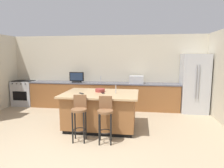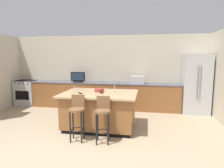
{
  "view_description": "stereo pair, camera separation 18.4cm",
  "coord_description": "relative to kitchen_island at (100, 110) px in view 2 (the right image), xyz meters",
  "views": [
    {
      "loc": [
        1.31,
        -3.07,
        1.87
      ],
      "look_at": [
        0.45,
        2.75,
        1.03
      ],
      "focal_mm": 31.55,
      "sensor_mm": 36.0,
      "label": 1
    },
    {
      "loc": [
        1.49,
        -3.04,
        1.87
      ],
      "look_at": [
        0.45,
        2.75,
        1.03
      ],
      "focal_mm": 31.55,
      "sensor_mm": 36.0,
      "label": 2
    }
  ],
  "objects": [
    {
      "name": "microwave",
      "position": [
        0.87,
        1.95,
        0.58
      ],
      "size": [
        0.48,
        0.36,
        0.26
      ],
      "primitive_type": "cube",
      "color": "#B7BABF",
      "rests_on": "counter_back"
    },
    {
      "name": "bar_stool_right",
      "position": [
        0.28,
        -0.85,
        0.13
      ],
      "size": [
        0.34,
        0.35,
        1.01
      ],
      "rotation": [
        0.0,
        0.0,
        0.13
      ],
      "color": "brown",
      "rests_on": "ground_plane"
    },
    {
      "name": "cell_phone",
      "position": [
        0.07,
        -0.04,
        0.46
      ],
      "size": [
        0.12,
        0.17,
        0.01
      ],
      "primitive_type": "cube",
      "rotation": [
        0.0,
        0.0,
        0.37
      ],
      "color": "black",
      "rests_on": "kitchen_island"
    },
    {
      "name": "kitchen_island",
      "position": [
        0.0,
        0.0,
        0.0
      ],
      "size": [
        1.91,
        1.36,
        0.93
      ],
      "color": "black",
      "rests_on": "ground_plane"
    },
    {
      "name": "sink_faucet_back",
      "position": [
        -0.41,
        2.05,
        0.57
      ],
      "size": [
        0.02,
        0.02,
        0.24
      ],
      "primitive_type": "cylinder",
      "color": "#B2B2B7",
      "rests_on": "counter_back"
    },
    {
      "name": "fruit_bowl",
      "position": [
        -0.05,
        0.15,
        0.5
      ],
      "size": [
        0.25,
        0.25,
        0.08
      ],
      "primitive_type": "cylinder",
      "color": "#993833",
      "rests_on": "kitchen_island"
    },
    {
      "name": "bar_stool_left",
      "position": [
        -0.3,
        -0.85,
        0.14
      ],
      "size": [
        0.34,
        0.35,
        1.01
      ],
      "rotation": [
        0.0,
        0.0,
        0.11
      ],
      "color": "brown",
      "rests_on": "ground_plane"
    },
    {
      "name": "ground_plane",
      "position": [
        -0.29,
        -1.81,
        -0.48
      ],
      "size": [
        16.55,
        16.55,
        0.0
      ],
      "primitive_type": "plane",
      "color": "tan"
    },
    {
      "name": "sink_faucet_island",
      "position": [
        0.39,
        -0.0,
        0.57
      ],
      "size": [
        0.02,
        0.02,
        0.22
      ],
      "primitive_type": "cylinder",
      "color": "#B2B2B7",
      "rests_on": "kitchen_island"
    },
    {
      "name": "refrigerator",
      "position": [
        2.77,
        1.9,
        0.49
      ],
      "size": [
        0.84,
        0.74,
        1.94
      ],
      "color": "#B7BABF",
      "rests_on": "ground_plane"
    },
    {
      "name": "range_oven",
      "position": [
        -3.38,
        1.95,
        -0.0
      ],
      "size": [
        0.79,
        0.63,
        0.95
      ],
      "color": "#B7BABF",
      "rests_on": "ground_plane"
    },
    {
      "name": "tv_monitor",
      "position": [
        -1.27,
        1.89,
        0.62
      ],
      "size": [
        0.52,
        0.16,
        0.37
      ],
      "color": "black",
      "rests_on": "counter_back"
    },
    {
      "name": "tv_remote",
      "position": [
        -0.45,
        -0.19,
        0.47
      ],
      "size": [
        0.15,
        0.15,
        0.02
      ],
      "primitive_type": "cube",
      "rotation": [
        0.0,
        0.0,
        0.77
      ],
      "color": "black",
      "rests_on": "kitchen_island"
    },
    {
      "name": "wall_back",
      "position": [
        -0.29,
        2.33,
        0.83
      ],
      "size": [
        7.58,
        0.12,
        2.62
      ],
      "primitive_type": "cube",
      "color": "beige",
      "rests_on": "ground_plane"
    },
    {
      "name": "counter_back",
      "position": [
        -0.32,
        1.95,
        -0.01
      ],
      "size": [
        5.32,
        0.62,
        0.93
      ],
      "color": "brown",
      "rests_on": "ground_plane"
    }
  ]
}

